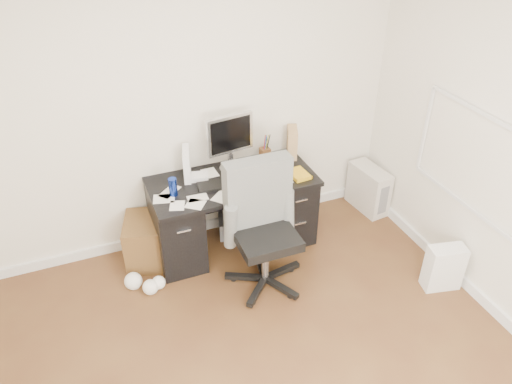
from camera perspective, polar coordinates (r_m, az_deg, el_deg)
room_shell at (r=2.66m, az=3.09°, el=-0.48°), size 4.02×4.02×2.71m
desk at (r=4.70m, az=-2.62°, el=-2.20°), size 1.50×0.70×0.75m
loose_papers at (r=4.41m, az=-4.95°, el=0.58°), size 1.10×0.60×0.00m
lcd_monitor at (r=4.52m, az=-3.00°, el=5.63°), size 0.47×0.31×0.56m
keyboard at (r=4.42m, az=-3.74°, el=0.91°), size 0.47×0.20×0.03m
computer_mouse at (r=4.49m, az=0.15°, el=1.84°), size 0.08×0.08×0.06m
travel_mug at (r=4.30m, az=-9.48°, el=0.58°), size 0.09×0.09×0.16m
white_binder at (r=4.49m, az=-7.92°, el=3.22°), size 0.18×0.27×0.29m
magazine_file at (r=4.83m, az=4.15°, el=5.69°), size 0.20×0.27×0.28m
pen_cup at (r=4.77m, az=1.04°, el=5.24°), size 0.12×0.12×0.26m
yellow_book at (r=4.56m, az=4.96°, el=2.06°), size 0.18×0.22×0.04m
paper_remote at (r=4.33m, az=-0.31°, el=0.19°), size 0.26×0.23×0.02m
office_chair at (r=4.16m, az=1.11°, el=-4.44°), size 0.66×0.66×1.16m
pc_tower at (r=5.43m, az=12.72°, el=0.38°), size 0.27×0.51×0.49m
shopping_bag at (r=4.65m, az=20.66°, el=-8.07°), size 0.36×0.29×0.43m
wicker_basket at (r=4.72m, az=-11.85°, el=-5.46°), size 0.56×0.56×0.45m
desk_printer at (r=5.02m, az=-2.37°, el=-3.81°), size 0.38×0.34×0.19m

